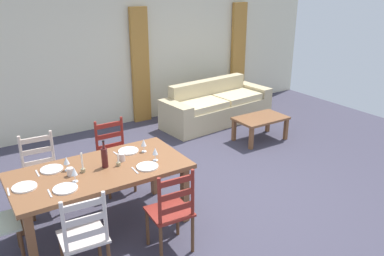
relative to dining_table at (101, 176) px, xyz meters
The scene contains 30 objects.
ground_plane 1.56m from the dining_table, ahead, with size 9.60×9.60×0.02m, color #3D3A4B.
wall_far 3.57m from the dining_table, 66.39° to the left, with size 9.60×0.16×2.70m, color beige.
curtain_panel_left 3.69m from the dining_table, 56.97° to the left, with size 0.35×0.08×2.20m, color #B07933.
curtain_panel_right 5.38m from the dining_table, 34.93° to the left, with size 0.35×0.08×2.20m, color #B07933.
dining_table is the anchor object (origin of this frame).
dining_chair_near_left 0.87m from the dining_table, 121.79° to the right, with size 0.45×0.43×0.96m.
dining_chair_near_right 0.92m from the dining_table, 60.80° to the right, with size 0.45×0.43×0.96m.
dining_chair_far_left 0.93m from the dining_table, 120.43° to the left, with size 0.44×0.42×0.96m.
dining_chair_far_right 0.93m from the dining_table, 59.14° to the left, with size 0.42×0.40×0.96m.
dinner_plate_near_left 0.52m from the dining_table, 150.95° to the right, with size 0.24×0.24×0.02m, color white.
fork_near_left 0.66m from the dining_table, 157.38° to the right, with size 0.02×0.17×0.01m, color silver.
dinner_plate_near_right 0.52m from the dining_table, 29.05° to the right, with size 0.24×0.24×0.02m, color white.
fork_near_right 0.40m from the dining_table, 39.81° to the right, with size 0.02×0.17×0.01m, color silver.
dinner_plate_far_left 0.52m from the dining_table, 150.95° to the left, with size 0.24×0.24×0.02m, color white.
fork_far_left 0.66m from the dining_table, 157.38° to the left, with size 0.02×0.17×0.01m, color silver.
dinner_plate_far_right 0.52m from the dining_table, 29.05° to the left, with size 0.24×0.24×0.02m, color white.
fork_far_right 0.40m from the dining_table, 39.81° to the left, with size 0.02×0.17×0.01m, color silver.
dinner_plate_head_west 0.79m from the dining_table, behind, with size 0.24×0.24×0.02m, color white.
fork_head_west 0.93m from the dining_table, behind, with size 0.02×0.17×0.01m, color silver.
wine_bottle 0.21m from the dining_table, ahead, with size 0.07×0.07×0.32m.
wine_glass_near_left 0.40m from the dining_table, 155.45° to the right, with size 0.06×0.06×0.16m.
wine_glass_near_right 0.65m from the dining_table, 13.36° to the right, with size 0.06×0.06×0.16m.
wine_glass_far_left 0.40m from the dining_table, 153.59° to the left, with size 0.06×0.06×0.16m.
wine_glass_far_right 0.65m from the dining_table, 13.59° to the left, with size 0.06×0.06×0.16m.
coffee_cup_primary 0.32m from the dining_table, 10.37° to the left, with size 0.07×0.07×0.09m, color beige.
coffee_cup_secondary 0.34m from the dining_table, behind, with size 0.07×0.07×0.09m, color beige.
candle_tall 0.23m from the dining_table, behind, with size 0.05×0.05×0.23m.
candle_short 0.24m from the dining_table, 11.31° to the right, with size 0.05×0.05×0.14m.
couch 3.92m from the dining_table, 35.11° to the left, with size 2.35×1.01×0.80m.
coffee_table 3.45m from the dining_table, 17.37° to the left, with size 0.90×0.56×0.42m.
Camera 1 is at (-2.68, -3.73, 2.71)m, focal length 37.33 mm.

